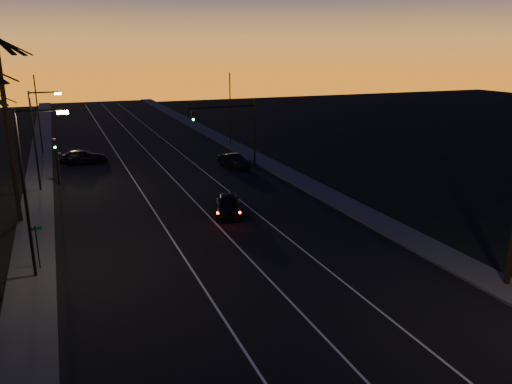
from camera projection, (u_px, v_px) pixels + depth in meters
name	position (u px, v px, depth m)	size (l,w,h in m)	color
road	(190.00, 203.00, 39.47)	(20.00, 170.00, 0.01)	black
sidewalk_left	(36.00, 220.00, 35.45)	(2.40, 170.00, 0.16)	#3E3E3B
sidewalk_right	(315.00, 188.00, 43.44)	(2.40, 170.00, 0.16)	#3E3E3B
lane_stripe_left	(152.00, 208.00, 38.39)	(0.12, 160.00, 0.01)	silver
lane_stripe_mid	(196.00, 203.00, 39.64)	(0.12, 160.00, 0.01)	silver
lane_stripe_right	(237.00, 198.00, 40.89)	(0.12, 160.00, 0.01)	silver
palm_far	(6.00, 114.00, 33.01)	(4.25, 4.16, 12.53)	black
streetlight_left_near	(30.00, 181.00, 25.25)	(2.55, 0.26, 9.00)	black
streetlight_left_far	(38.00, 133.00, 41.39)	(2.55, 0.26, 8.50)	black
street_sign	(37.00, 242.00, 27.13)	(0.70, 0.06, 2.60)	black
signal_mast	(233.00, 122.00, 49.61)	(7.10, 0.41, 7.00)	black
signal_post	(56.00, 153.00, 44.19)	(0.28, 0.37, 4.20)	black
far_pole_left	(38.00, 115.00, 56.61)	(0.14, 0.14, 9.00)	black
far_pole_right	(230.00, 110.00, 61.78)	(0.14, 0.14, 9.00)	black
lead_car	(228.00, 205.00, 36.64)	(3.16, 5.24, 1.52)	black
right_car	(234.00, 161.00, 51.14)	(2.37, 4.43, 1.39)	black
cross_car	(83.00, 157.00, 52.87)	(5.02, 2.15, 1.44)	black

